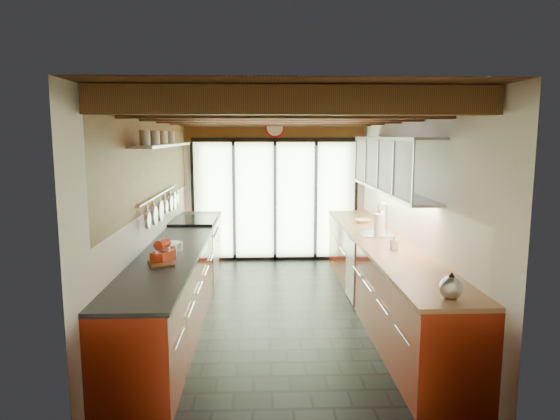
% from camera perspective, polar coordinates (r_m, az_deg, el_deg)
% --- Properties ---
extents(ground, '(5.50, 5.50, 0.00)m').
position_cam_1_polar(ground, '(6.45, 0.16, -11.58)').
color(ground, black).
rests_on(ground, ground).
extents(room_shell, '(5.50, 5.50, 5.50)m').
position_cam_1_polar(room_shell, '(6.09, 0.17, 3.20)').
color(room_shell, silver).
rests_on(room_shell, ground).
extents(ceiling_beams, '(3.14, 5.06, 4.90)m').
position_cam_1_polar(ceiling_beams, '(6.44, 0.02, 10.69)').
color(ceiling_beams, '#593316').
rests_on(ceiling_beams, ground).
extents(glass_door, '(2.95, 0.10, 2.90)m').
position_cam_1_polar(glass_door, '(8.77, -0.58, 4.87)').
color(glass_door, '#C6EAAD').
rests_on(glass_door, ground).
extents(left_counter, '(0.68, 5.00, 0.92)m').
position_cam_1_polar(left_counter, '(6.39, -11.45, -7.62)').
color(left_counter, maroon).
rests_on(left_counter, ground).
extents(range_stove, '(0.66, 0.90, 0.97)m').
position_cam_1_polar(range_stove, '(7.77, -9.76, -4.60)').
color(range_stove, silver).
rests_on(range_stove, ground).
extents(right_counter, '(0.68, 5.00, 0.92)m').
position_cam_1_polar(right_counter, '(6.49, 11.56, -7.36)').
color(right_counter, maroon).
rests_on(right_counter, ground).
extents(sink_assembly, '(0.45, 0.52, 0.43)m').
position_cam_1_polar(sink_assembly, '(6.76, 11.00, -2.37)').
color(sink_assembly, silver).
rests_on(sink_assembly, right_counter).
extents(upper_cabinets_right, '(0.34, 3.00, 3.00)m').
position_cam_1_polar(upper_cabinets_right, '(6.59, 12.63, 5.11)').
color(upper_cabinets_right, silver).
rests_on(upper_cabinets_right, ground).
extents(left_wall_fixtures, '(0.28, 2.60, 0.96)m').
position_cam_1_polar(left_wall_fixtures, '(6.48, -13.10, 4.46)').
color(left_wall_fixtures, silver).
rests_on(left_wall_fixtures, ground).
extents(stand_mixer, '(0.23, 0.30, 0.24)m').
position_cam_1_polar(stand_mixer, '(5.32, -13.22, -4.76)').
color(stand_mixer, red).
rests_on(stand_mixer, left_counter).
extents(pot_large, '(0.26, 0.26, 0.13)m').
position_cam_1_polar(pot_large, '(5.57, -12.72, -4.48)').
color(pot_large, silver).
rests_on(pot_large, left_counter).
extents(pot_small, '(0.30, 0.30, 0.09)m').
position_cam_1_polar(pot_small, '(5.83, -12.25, -4.09)').
color(pot_small, silver).
rests_on(pot_small, left_counter).
extents(cutting_board, '(0.32, 0.38, 0.03)m').
position_cam_1_polar(cutting_board, '(5.23, -13.44, -5.94)').
color(cutting_board, brown).
rests_on(cutting_board, left_counter).
extents(kettle, '(0.22, 0.25, 0.23)m').
position_cam_1_polar(kettle, '(4.27, 18.98, -8.24)').
color(kettle, silver).
rests_on(kettle, right_counter).
extents(paper_towel, '(0.16, 0.16, 0.36)m').
position_cam_1_polar(paper_towel, '(6.55, 11.27, -1.76)').
color(paper_towel, white).
rests_on(paper_towel, right_counter).
extents(soap_bottle, '(0.08, 0.08, 0.17)m').
position_cam_1_polar(soap_bottle, '(5.86, 12.91, -3.65)').
color(soap_bottle, silver).
rests_on(soap_bottle, right_counter).
extents(bowl, '(0.24, 0.24, 0.05)m').
position_cam_1_polar(bowl, '(7.58, 9.39, -1.25)').
color(bowl, silver).
rests_on(bowl, right_counter).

